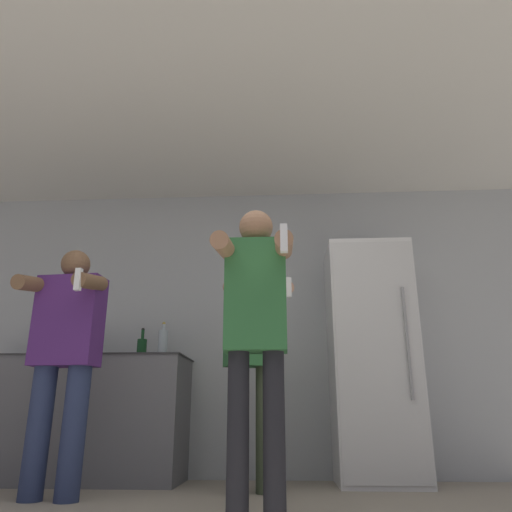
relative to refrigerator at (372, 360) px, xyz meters
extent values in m
cube|color=#B2B7BC|center=(-1.06, 0.34, 0.34)|extent=(7.00, 0.06, 2.55)
cube|color=silver|center=(-1.06, -0.99, 1.64)|extent=(7.00, 3.13, 0.05)
cube|color=white|center=(0.00, 0.01, 0.00)|extent=(0.66, 0.61, 1.86)
cube|color=silver|center=(0.00, -0.31, 0.00)|extent=(0.63, 0.01, 1.79)
cylinder|color=#99999E|center=(0.21, -0.33, 0.09)|extent=(0.02, 0.02, 0.84)
cube|color=slate|center=(-2.36, 0.00, -0.45)|extent=(1.69, 0.62, 0.95)
cube|color=#38383A|center=(-2.36, 0.00, 0.03)|extent=(1.72, 0.65, 0.01)
cylinder|color=black|center=(-2.31, 0.07, 0.13)|extent=(0.06, 0.06, 0.21)
cylinder|color=black|center=(-2.31, 0.07, 0.27)|extent=(0.02, 0.02, 0.07)
sphere|color=black|center=(-2.31, 0.07, 0.31)|extent=(0.02, 0.02, 0.02)
cylinder|color=#194723|center=(-1.91, 0.07, 0.11)|extent=(0.08, 0.08, 0.16)
cylinder|color=#194723|center=(-1.91, 0.07, 0.23)|extent=(0.03, 0.03, 0.08)
sphere|color=black|center=(-1.91, 0.07, 0.27)|extent=(0.03, 0.03, 0.03)
cylinder|color=silver|center=(-1.73, 0.07, 0.15)|extent=(0.08, 0.08, 0.23)
cylinder|color=silver|center=(-1.73, 0.07, 0.29)|extent=(0.03, 0.03, 0.06)
sphere|color=#B29933|center=(-1.73, 0.07, 0.32)|extent=(0.03, 0.03, 0.03)
cylinder|color=black|center=(-0.94, -1.46, -0.52)|extent=(0.11, 0.11, 0.81)
cylinder|color=black|center=(-0.76, -1.46, -0.52)|extent=(0.11, 0.11, 0.81)
cube|color=#2D6B38|center=(-0.85, -1.46, 0.19)|extent=(0.33, 0.20, 0.61)
sphere|color=#9E7051|center=(-0.85, -1.46, 0.59)|extent=(0.19, 0.19, 0.19)
cylinder|color=#9E7051|center=(-1.01, -1.66, 0.41)|extent=(0.09, 0.41, 0.16)
cylinder|color=#9E7051|center=(-0.70, -1.66, 0.41)|extent=(0.09, 0.41, 0.16)
cube|color=white|center=(-0.69, -1.86, 0.37)|extent=(0.04, 0.04, 0.14)
cylinder|color=navy|center=(-2.26, -0.87, -0.53)|extent=(0.15, 0.15, 0.80)
cylinder|color=navy|center=(-2.03, -0.89, -0.53)|extent=(0.15, 0.15, 0.80)
cube|color=#4C236B|center=(-2.14, -0.88, 0.17)|extent=(0.44, 0.23, 0.60)
sphere|color=brown|center=(-2.14, -0.88, 0.57)|extent=(0.20, 0.20, 0.20)
cylinder|color=brown|center=(-2.36, -1.02, 0.39)|extent=(0.13, 0.34, 0.15)
cylinder|color=brown|center=(-1.95, -1.05, 0.39)|extent=(0.13, 0.34, 0.15)
cube|color=white|center=(-1.97, -1.21, 0.36)|extent=(0.04, 0.04, 0.14)
cylinder|color=#38422D|center=(-1.04, -0.52, -0.51)|extent=(0.12, 0.12, 0.83)
cylinder|color=#38422D|center=(-0.85, -0.45, -0.51)|extent=(0.12, 0.12, 0.83)
cube|color=#2D6B38|center=(-0.95, -0.49, 0.21)|extent=(0.41, 0.31, 0.62)
sphere|color=tan|center=(-0.95, -0.49, 0.63)|extent=(0.21, 0.21, 0.21)
cylinder|color=tan|center=(-1.05, -0.70, 0.45)|extent=(0.20, 0.35, 0.15)
cylinder|color=tan|center=(-0.73, -0.58, 0.45)|extent=(0.20, 0.35, 0.15)
cube|color=white|center=(-0.67, -0.73, 0.42)|extent=(0.05, 0.05, 0.14)
camera|label=1|loc=(-0.70, -4.11, -0.46)|focal=35.00mm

